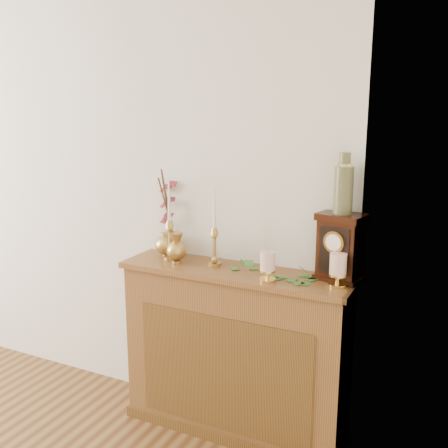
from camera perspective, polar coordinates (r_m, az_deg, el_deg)
The scene contains 10 objects.
console_shelf at distance 2.91m, azimuth 1.16°, elevation -14.26°, with size 1.24×0.34×0.93m.
candlestick_left at distance 2.87m, azimuth -5.91°, elevation -1.05°, with size 0.08×0.08×0.45m.
candlestick_center at distance 2.75m, azimuth -1.04°, elevation -1.81°, with size 0.07×0.07×0.42m.
bud_vase at distance 2.82m, azimuth -5.19°, elevation -2.67°, with size 0.10×0.10×0.17m.
ginger_jar at distance 2.98m, azimuth -6.10°, elevation 0.93°, with size 0.20×0.22×0.50m.
pillar_candle_left at distance 2.53m, azimuth 4.77°, elevation -4.45°, with size 0.08×0.08×0.16m.
pillar_candle_right at distance 2.51m, azimuth 12.31°, elevation -4.70°, with size 0.09×0.09×0.17m.
ivy_garland at distance 2.61m, azimuth 5.10°, elevation -5.50°, with size 0.45×0.20×0.08m.
mantel_clock at distance 2.59m, azimuth 12.54°, elevation -2.53°, with size 0.25×0.20×0.33m.
ceramic_vase at distance 2.53m, azimuth 12.90°, elevation 4.00°, with size 0.09×0.09×0.29m.
Camera 1 is at (2.49, -0.25, 1.76)m, focal length 42.00 mm.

